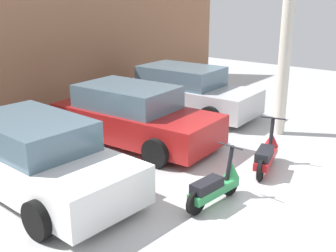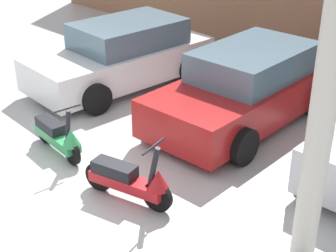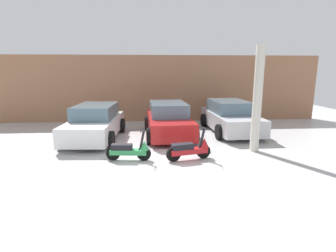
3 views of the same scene
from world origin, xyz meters
name	(u,v)px [view 3 (image 3 of 3)]	position (x,y,z in m)	size (l,w,h in m)	color
ground_plane	(152,165)	(0.00, 0.00, 0.00)	(28.00, 28.00, 0.00)	#B2B2B2
wall_back	(150,89)	(0.00, 7.40, 1.86)	(19.60, 0.12, 3.71)	#9E6B4C
scooter_front_left	(130,150)	(-0.69, 0.53, 0.36)	(1.46, 0.52, 1.02)	black
scooter_front_right	(191,148)	(1.26, 0.45, 0.38)	(1.51, 0.67, 1.07)	black
car_rear_left	(95,123)	(-2.36, 3.45, 0.69)	(2.26, 4.35, 1.44)	white
car_rear_center	(169,120)	(0.80, 3.86, 0.70)	(2.20, 4.35, 1.46)	maroon
car_rear_right	(230,117)	(3.76, 4.33, 0.70)	(2.21, 4.39, 1.47)	#B7B7BC
support_column_side	(257,100)	(3.71, 1.24, 1.86)	(0.31, 0.31, 3.71)	beige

